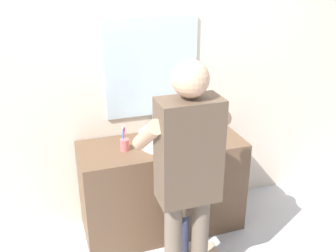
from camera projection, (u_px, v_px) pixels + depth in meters
ground_plane at (174, 248)px, 3.18m from camera, size 14.00×14.00×0.00m
back_wall at (150, 71)px, 3.19m from camera, size 4.40×0.10×2.70m
vanity_cabinet at (162, 187)px, 3.28m from camera, size 1.35×0.54×0.83m
sink_basin at (163, 138)px, 3.08m from camera, size 0.38×0.38×0.11m
faucet at (155, 125)px, 3.27m from camera, size 0.18×0.14×0.18m
toothbrush_cup at (125, 144)px, 2.99m from camera, size 0.07×0.07×0.21m
child_toddler at (179, 198)px, 2.88m from camera, size 0.28×0.28×0.92m
adult_parent at (187, 165)px, 2.40m from camera, size 0.52×0.55×1.69m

